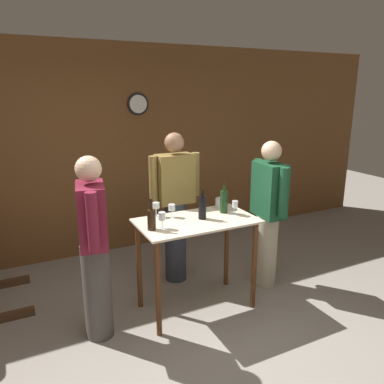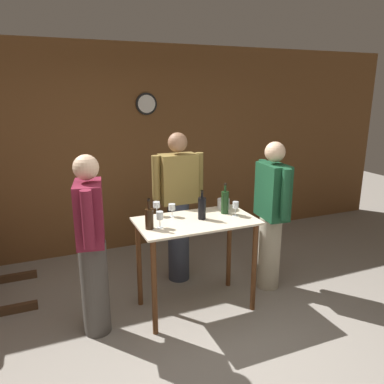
{
  "view_description": "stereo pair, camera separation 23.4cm",
  "coord_description": "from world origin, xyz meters",
  "px_view_note": "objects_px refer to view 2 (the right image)",
  "views": [
    {
      "loc": [
        -1.34,
        -2.13,
        2.11
      ],
      "look_at": [
        0.19,
        0.95,
        1.18
      ],
      "focal_mm": 35.0,
      "sensor_mm": 36.0,
      "label": 1
    },
    {
      "loc": [
        -1.13,
        -2.22,
        2.11
      ],
      "look_at": [
        0.19,
        0.95,
        1.18
      ],
      "focal_mm": 35.0,
      "sensor_mm": 36.0,
      "label": 2
    }
  ],
  "objects_px": {
    "wine_glass_near_center": "(157,205)",
    "person_visitor_bearded": "(92,244)",
    "wine_bottle_far_left": "(149,218)",
    "person_host": "(178,205)",
    "ice_bucket": "(223,204)",
    "person_visitor_with_scarf": "(271,214)",
    "wine_glass_near_left": "(160,216)",
    "wine_bottle_center": "(225,202)",
    "wine_glass_far_side": "(236,206)",
    "wine_glass_near_right": "(172,208)",
    "wine_bottle_left": "(202,208)"
  },
  "relations": [
    {
      "from": "wine_bottle_left",
      "to": "wine_bottle_center",
      "type": "height_order",
      "value": "wine_bottle_center"
    },
    {
      "from": "wine_bottle_center",
      "to": "wine_glass_far_side",
      "type": "relative_size",
      "value": 2.11
    },
    {
      "from": "wine_bottle_far_left",
      "to": "wine_glass_far_side",
      "type": "xyz_separation_m",
      "value": [
        0.87,
        0.01,
        0.01
      ]
    },
    {
      "from": "wine_glass_near_left",
      "to": "person_visitor_with_scarf",
      "type": "relative_size",
      "value": 0.09
    },
    {
      "from": "wine_glass_near_center",
      "to": "wine_glass_near_right",
      "type": "height_order",
      "value": "wine_glass_near_center"
    },
    {
      "from": "wine_glass_near_right",
      "to": "wine_bottle_center",
      "type": "bearing_deg",
      "value": -11.41
    },
    {
      "from": "wine_glass_near_right",
      "to": "person_visitor_with_scarf",
      "type": "height_order",
      "value": "person_visitor_with_scarf"
    },
    {
      "from": "wine_bottle_left",
      "to": "wine_glass_far_side",
      "type": "relative_size",
      "value": 1.92
    },
    {
      "from": "wine_glass_far_side",
      "to": "ice_bucket",
      "type": "distance_m",
      "value": 0.27
    },
    {
      "from": "wine_glass_far_side",
      "to": "ice_bucket",
      "type": "xyz_separation_m",
      "value": [
        0.0,
        0.26,
        -0.06
      ]
    },
    {
      "from": "wine_glass_far_side",
      "to": "person_visitor_bearded",
      "type": "xyz_separation_m",
      "value": [
        -1.38,
        0.02,
        -0.18
      ]
    },
    {
      "from": "wine_glass_near_left",
      "to": "wine_glass_near_right",
      "type": "height_order",
      "value": "wine_glass_near_left"
    },
    {
      "from": "wine_bottle_far_left",
      "to": "person_host",
      "type": "distance_m",
      "value": 0.87
    },
    {
      "from": "ice_bucket",
      "to": "person_visitor_with_scarf",
      "type": "xyz_separation_m",
      "value": [
        0.5,
        -0.15,
        -0.13
      ]
    },
    {
      "from": "wine_glass_near_right",
      "to": "person_visitor_bearded",
      "type": "relative_size",
      "value": 0.08
    },
    {
      "from": "wine_glass_near_center",
      "to": "person_visitor_bearded",
      "type": "distance_m",
      "value": 0.75
    },
    {
      "from": "wine_bottle_left",
      "to": "person_host",
      "type": "relative_size",
      "value": 0.17
    },
    {
      "from": "wine_glass_far_side",
      "to": "person_visitor_with_scarf",
      "type": "height_order",
      "value": "person_visitor_with_scarf"
    },
    {
      "from": "wine_bottle_far_left",
      "to": "ice_bucket",
      "type": "bearing_deg",
      "value": 17.5
    },
    {
      "from": "ice_bucket",
      "to": "person_visitor_with_scarf",
      "type": "bearing_deg",
      "value": -16.55
    },
    {
      "from": "wine_bottle_far_left",
      "to": "person_visitor_bearded",
      "type": "distance_m",
      "value": 0.53
    },
    {
      "from": "ice_bucket",
      "to": "person_host",
      "type": "distance_m",
      "value": 0.54
    },
    {
      "from": "wine_glass_near_left",
      "to": "wine_glass_near_center",
      "type": "height_order",
      "value": "wine_glass_near_left"
    },
    {
      "from": "wine_glass_near_center",
      "to": "wine_bottle_center",
      "type": "bearing_deg",
      "value": -16.09
    },
    {
      "from": "wine_glass_near_left",
      "to": "wine_bottle_center",
      "type": "bearing_deg",
      "value": 10.92
    },
    {
      "from": "person_visitor_bearded",
      "to": "wine_glass_near_left",
      "type": "bearing_deg",
      "value": -3.94
    },
    {
      "from": "wine_bottle_center",
      "to": "wine_glass_near_right",
      "type": "xyz_separation_m",
      "value": [
        -0.52,
        0.11,
        -0.03
      ]
    },
    {
      "from": "wine_glass_far_side",
      "to": "ice_bucket",
      "type": "height_order",
      "value": "wine_glass_far_side"
    },
    {
      "from": "wine_glass_near_center",
      "to": "wine_bottle_left",
      "type": "bearing_deg",
      "value": -34.91
    },
    {
      "from": "wine_bottle_center",
      "to": "person_visitor_with_scarf",
      "type": "distance_m",
      "value": 0.59
    },
    {
      "from": "ice_bucket",
      "to": "person_visitor_with_scarf",
      "type": "distance_m",
      "value": 0.53
    },
    {
      "from": "wine_bottle_far_left",
      "to": "wine_bottle_left",
      "type": "relative_size",
      "value": 0.98
    },
    {
      "from": "wine_bottle_center",
      "to": "wine_glass_near_right",
      "type": "relative_size",
      "value": 2.43
    },
    {
      "from": "wine_glass_far_side",
      "to": "person_host",
      "type": "distance_m",
      "value": 0.76
    },
    {
      "from": "person_host",
      "to": "person_visitor_bearded",
      "type": "xyz_separation_m",
      "value": [
        -1.03,
        -0.65,
        -0.04
      ]
    },
    {
      "from": "wine_glass_near_right",
      "to": "person_host",
      "type": "bearing_deg",
      "value": 62.6
    },
    {
      "from": "wine_bottle_center",
      "to": "wine_glass_near_left",
      "type": "distance_m",
      "value": 0.74
    },
    {
      "from": "wine_glass_near_left",
      "to": "wine_glass_near_right",
      "type": "distance_m",
      "value": 0.32
    },
    {
      "from": "wine_bottle_far_left",
      "to": "wine_bottle_center",
      "type": "distance_m",
      "value": 0.83
    },
    {
      "from": "wine_glass_near_center",
      "to": "person_host",
      "type": "bearing_deg",
      "value": 45.2
    },
    {
      "from": "wine_bottle_left",
      "to": "ice_bucket",
      "type": "relative_size",
      "value": 2.21
    },
    {
      "from": "wine_bottle_center",
      "to": "wine_glass_near_right",
      "type": "height_order",
      "value": "wine_bottle_center"
    },
    {
      "from": "wine_glass_near_center",
      "to": "person_visitor_bearded",
      "type": "height_order",
      "value": "person_visitor_bearded"
    },
    {
      "from": "wine_glass_far_side",
      "to": "person_visitor_bearded",
      "type": "distance_m",
      "value": 1.39
    },
    {
      "from": "wine_bottle_far_left",
      "to": "ice_bucket",
      "type": "xyz_separation_m",
      "value": [
        0.88,
        0.28,
        -0.05
      ]
    },
    {
      "from": "wine_glass_far_side",
      "to": "person_visitor_bearded",
      "type": "bearing_deg",
      "value": 179.25
    },
    {
      "from": "wine_bottle_left",
      "to": "wine_glass_near_right",
      "type": "distance_m",
      "value": 0.3
    },
    {
      "from": "wine_bottle_far_left",
      "to": "person_host",
      "type": "relative_size",
      "value": 0.16
    },
    {
      "from": "wine_bottle_far_left",
      "to": "wine_glass_near_left",
      "type": "relative_size",
      "value": 1.84
    },
    {
      "from": "ice_bucket",
      "to": "wine_bottle_far_left",
      "type": "bearing_deg",
      "value": -162.5
    }
  ]
}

